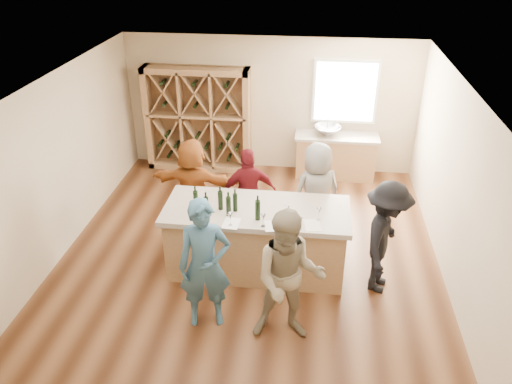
# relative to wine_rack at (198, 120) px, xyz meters

# --- Properties ---
(floor) EXTENTS (6.00, 7.00, 0.10)m
(floor) POSITION_rel_wine_rack_xyz_m (1.50, -3.27, -1.15)
(floor) COLOR brown
(floor) RESTS_ON ground
(ceiling) EXTENTS (6.00, 7.00, 0.10)m
(ceiling) POSITION_rel_wine_rack_xyz_m (1.50, -3.27, 1.75)
(ceiling) COLOR white
(ceiling) RESTS_ON ground
(wall_back) EXTENTS (6.00, 0.10, 2.80)m
(wall_back) POSITION_rel_wine_rack_xyz_m (1.50, 0.28, 0.30)
(wall_back) COLOR #C9B592
(wall_back) RESTS_ON ground
(wall_front) EXTENTS (6.00, 0.10, 2.80)m
(wall_front) POSITION_rel_wine_rack_xyz_m (1.50, -6.82, 0.30)
(wall_front) COLOR #C9B592
(wall_front) RESTS_ON ground
(wall_left) EXTENTS (0.10, 7.00, 2.80)m
(wall_left) POSITION_rel_wine_rack_xyz_m (-1.55, -3.27, 0.30)
(wall_left) COLOR #C9B592
(wall_left) RESTS_ON ground
(wall_right) EXTENTS (0.10, 7.00, 2.80)m
(wall_right) POSITION_rel_wine_rack_xyz_m (4.55, -3.27, 0.30)
(wall_right) COLOR #C9B592
(wall_right) RESTS_ON ground
(window_frame) EXTENTS (1.30, 0.06, 1.30)m
(window_frame) POSITION_rel_wine_rack_xyz_m (3.00, 0.20, 0.65)
(window_frame) COLOR white
(window_frame) RESTS_ON wall_back
(window_pane) EXTENTS (1.18, 0.01, 1.18)m
(window_pane) POSITION_rel_wine_rack_xyz_m (3.00, 0.17, 0.65)
(window_pane) COLOR white
(window_pane) RESTS_ON wall_back
(wine_rack) EXTENTS (2.20, 0.45, 2.20)m
(wine_rack) POSITION_rel_wine_rack_xyz_m (0.00, 0.00, 0.00)
(wine_rack) COLOR #9B744A
(wine_rack) RESTS_ON floor
(back_counter_base) EXTENTS (1.60, 0.58, 0.86)m
(back_counter_base) POSITION_rel_wine_rack_xyz_m (2.90, -0.07, -0.67)
(back_counter_base) COLOR #9B744A
(back_counter_base) RESTS_ON floor
(back_counter_top) EXTENTS (1.70, 0.62, 0.06)m
(back_counter_top) POSITION_rel_wine_rack_xyz_m (2.90, -0.07, -0.21)
(back_counter_top) COLOR #AC9E8D
(back_counter_top) RESTS_ON back_counter_base
(sink) EXTENTS (0.54, 0.54, 0.19)m
(sink) POSITION_rel_wine_rack_xyz_m (2.70, -0.07, -0.09)
(sink) COLOR silver
(sink) RESTS_ON back_counter_top
(faucet) EXTENTS (0.02, 0.02, 0.30)m
(faucet) POSITION_rel_wine_rack_xyz_m (2.70, 0.11, -0.03)
(faucet) COLOR silver
(faucet) RESTS_ON back_counter_top
(tasting_counter_base) EXTENTS (2.60, 1.00, 1.00)m
(tasting_counter_base) POSITION_rel_wine_rack_xyz_m (1.65, -3.43, -0.60)
(tasting_counter_base) COLOR #9B744A
(tasting_counter_base) RESTS_ON floor
(tasting_counter_top) EXTENTS (2.72, 1.12, 0.08)m
(tasting_counter_top) POSITION_rel_wine_rack_xyz_m (1.65, -3.43, -0.06)
(tasting_counter_top) COLOR #AC9E8D
(tasting_counter_top) RESTS_ON tasting_counter_base
(wine_bottle_a) EXTENTS (0.09, 0.09, 0.28)m
(wine_bottle_a) POSITION_rel_wine_rack_xyz_m (0.78, -3.54, 0.12)
(wine_bottle_a) COLOR black
(wine_bottle_a) RESTS_ON tasting_counter_top
(wine_bottle_b) EXTENTS (0.07, 0.07, 0.27)m
(wine_bottle_b) POSITION_rel_wine_rack_xyz_m (0.96, -3.67, 0.11)
(wine_bottle_b) COLOR black
(wine_bottle_b) RESTS_ON tasting_counter_top
(wine_bottle_c) EXTENTS (0.09, 0.09, 0.29)m
(wine_bottle_c) POSITION_rel_wine_rack_xyz_m (1.14, -3.52, 0.13)
(wine_bottle_c) COLOR black
(wine_bottle_c) RESTS_ON tasting_counter_top
(wine_bottle_d) EXTENTS (0.09, 0.09, 0.29)m
(wine_bottle_d) POSITION_rel_wine_rack_xyz_m (1.28, -3.67, 0.13)
(wine_bottle_d) COLOR black
(wine_bottle_d) RESTS_ON tasting_counter_top
(wine_bottle_e) EXTENTS (0.08, 0.08, 0.27)m
(wine_bottle_e) POSITION_rel_wine_rack_xyz_m (1.36, -3.54, 0.12)
(wine_bottle_e) COLOR black
(wine_bottle_e) RESTS_ON tasting_counter_top
(wine_glass_a) EXTENTS (0.09, 0.09, 0.20)m
(wine_glass_a) POSITION_rel_wine_rack_xyz_m (1.35, -3.93, 0.08)
(wine_glass_a) COLOR white
(wine_glass_a) RESTS_ON tasting_counter_top
(wine_glass_b) EXTENTS (0.08, 0.08, 0.20)m
(wine_glass_b) POSITION_rel_wine_rack_xyz_m (1.80, -3.90, 0.08)
(wine_glass_b) COLOR white
(wine_glass_b) RESTS_ON tasting_counter_top
(wine_glass_c) EXTENTS (0.08, 0.08, 0.19)m
(wine_glass_c) POSITION_rel_wine_rack_xyz_m (2.30, -3.92, 0.07)
(wine_glass_c) COLOR white
(wine_glass_c) RESTS_ON tasting_counter_top
(wine_glass_d) EXTENTS (0.08, 0.08, 0.17)m
(wine_glass_d) POSITION_rel_wine_rack_xyz_m (2.11, -3.63, 0.07)
(wine_glass_d) COLOR white
(wine_glass_d) RESTS_ON tasting_counter_top
(wine_glass_e) EXTENTS (0.08, 0.08, 0.20)m
(wine_glass_e) POSITION_rel_wine_rack_xyz_m (2.55, -3.65, 0.08)
(wine_glass_e) COLOR white
(wine_glass_e) RESTS_ON tasting_counter_top
(tasting_menu_a) EXTENTS (0.24, 0.31, 0.00)m
(tasting_menu_a) POSITION_rel_wine_rack_xyz_m (1.35, -3.88, -0.02)
(tasting_menu_a) COLOR white
(tasting_menu_a) RESTS_ON tasting_counter_top
(tasting_menu_b) EXTENTS (0.26, 0.32, 0.00)m
(tasting_menu_b) POSITION_rel_wine_rack_xyz_m (1.93, -3.88, -0.02)
(tasting_menu_b) COLOR white
(tasting_menu_b) RESTS_ON tasting_counter_top
(tasting_menu_c) EXTENTS (0.27, 0.33, 0.00)m
(tasting_menu_c) POSITION_rel_wine_rack_xyz_m (2.48, -3.80, -0.02)
(tasting_menu_c) COLOR white
(tasting_menu_c) RESTS_ON tasting_counter_top
(person_near_left) EXTENTS (0.76, 0.63, 1.85)m
(person_near_left) POSITION_rel_wine_rack_xyz_m (1.13, -4.66, -0.18)
(person_near_left) COLOR #335972
(person_near_left) RESTS_ON floor
(person_near_right) EXTENTS (0.94, 0.57, 1.85)m
(person_near_right) POSITION_rel_wine_rack_xyz_m (2.22, -4.79, -0.18)
(person_near_right) COLOR gray
(person_near_right) RESTS_ON floor
(person_server) EXTENTS (0.80, 1.21, 1.72)m
(person_server) POSITION_rel_wine_rack_xyz_m (3.50, -3.66, -0.24)
(person_server) COLOR black
(person_server) RESTS_ON floor
(person_far_mid) EXTENTS (1.03, 0.72, 1.59)m
(person_far_mid) POSITION_rel_wine_rack_xyz_m (1.41, -2.50, -0.30)
(person_far_mid) COLOR #590F14
(person_far_mid) RESTS_ON floor
(person_far_right) EXTENTS (1.00, 0.87, 1.73)m
(person_far_right) POSITION_rel_wine_rack_xyz_m (2.52, -2.49, -0.23)
(person_far_right) COLOR slate
(person_far_right) RESTS_ON floor
(person_far_left) EXTENTS (1.57, 0.66, 1.65)m
(person_far_left) POSITION_rel_wine_rack_xyz_m (0.44, -2.38, -0.27)
(person_far_left) COLOR #994C19
(person_far_left) RESTS_ON floor
(wine_bottle_f) EXTENTS (0.07, 0.07, 0.30)m
(wine_bottle_f) POSITION_rel_wine_rack_xyz_m (1.70, -3.73, 0.13)
(wine_bottle_f) COLOR black
(wine_bottle_f) RESTS_ON tasting_counter_top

